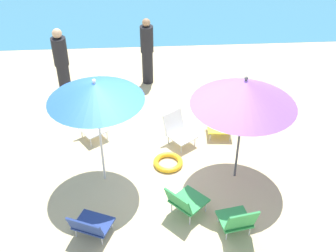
% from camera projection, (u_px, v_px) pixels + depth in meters
% --- Properties ---
extents(ground_plane, '(40.00, 40.00, 0.00)m').
position_uv_depth(ground_plane, '(160.00, 175.00, 7.79)').
color(ground_plane, '#D3BC8C').
extents(umbrella_blue, '(1.54, 1.54, 2.03)m').
position_uv_depth(umbrella_blue, '(95.00, 92.00, 6.66)').
color(umbrella_blue, silver).
rests_on(umbrella_blue, ground_plane).
extents(umbrella_purple, '(1.71, 1.71, 2.03)m').
position_uv_depth(umbrella_purple, '(245.00, 93.00, 6.76)').
color(umbrella_purple, '#4C4C51').
rests_on(umbrella_purple, ground_plane).
extents(beach_chair_a, '(0.69, 0.71, 0.60)m').
position_uv_depth(beach_chair_a, '(91.00, 123.00, 8.56)').
color(beach_chair_a, white).
rests_on(beach_chair_a, ground_plane).
extents(beach_chair_b, '(0.57, 0.64, 0.64)m').
position_uv_depth(beach_chair_b, '(238.00, 220.00, 6.51)').
color(beach_chair_b, '#33934C').
rests_on(beach_chair_b, ground_plane).
extents(beach_chair_c, '(0.76, 0.75, 0.60)m').
position_uv_depth(beach_chair_c, '(185.00, 201.00, 6.82)').
color(beach_chair_c, '#33934C').
rests_on(beach_chair_c, ground_plane).
extents(beach_chair_d, '(0.54, 0.61, 0.55)m').
position_uv_depth(beach_chair_d, '(220.00, 121.00, 8.69)').
color(beach_chair_d, gold).
rests_on(beach_chair_d, ground_plane).
extents(beach_chair_e, '(0.71, 0.68, 0.52)m').
position_uv_depth(beach_chair_e, '(90.00, 225.00, 6.49)').
color(beach_chair_e, navy).
rests_on(beach_chair_e, ground_plane).
extents(beach_chair_f, '(0.69, 0.72, 0.62)m').
position_uv_depth(beach_chair_f, '(178.00, 129.00, 8.40)').
color(beach_chair_f, white).
rests_on(beach_chair_f, ground_plane).
extents(person_a, '(0.31, 0.31, 1.73)m').
position_uv_depth(person_a, '(62.00, 66.00, 9.30)').
color(person_a, black).
rests_on(person_a, ground_plane).
extents(person_b, '(0.30, 0.30, 1.61)m').
position_uv_depth(person_b, '(147.00, 51.00, 10.03)').
color(person_b, black).
rests_on(person_b, ground_plane).
extents(swim_ring, '(0.55, 0.55, 0.10)m').
position_uv_depth(swim_ring, '(168.00, 162.00, 7.99)').
color(swim_ring, yellow).
rests_on(swim_ring, ground_plane).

